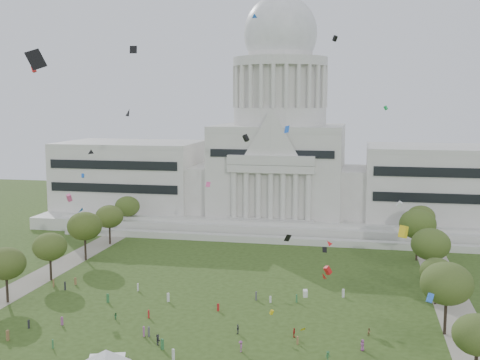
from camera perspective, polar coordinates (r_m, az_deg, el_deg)
name	(u,v)px	position (r m, az deg, el deg)	size (l,w,h in m)	color
ground	(187,353)	(107.18, -5.02, -16.01)	(400.00, 400.00, 0.00)	#304716
capitol	(279,160)	(210.61, 3.74, 1.94)	(160.00, 64.50, 91.30)	beige
path_left	(28,284)	(151.87, -19.50, -9.26)	(8.00, 160.00, 0.04)	gray
path_right	(456,312)	(132.69, 19.81, -11.72)	(8.00, 160.00, 0.04)	gray
row_tree_r_1	(478,335)	(100.37, 21.60, -13.49)	(7.58, 7.58, 10.78)	black
row_tree_l_2	(6,264)	(137.76, -21.32, -7.40)	(8.42, 8.42, 11.97)	black
row_tree_r_2	(447,284)	(117.39, 19.02, -9.27)	(9.55, 9.55, 13.58)	black
row_tree_l_3	(50,247)	(151.11, -17.59, -6.05)	(8.12, 8.12, 11.55)	black
row_tree_r_3	(437,272)	(134.38, 18.14, -8.25)	(7.01, 7.01, 9.98)	black
row_tree_l_4	(85,226)	(166.84, -14.52, -4.25)	(9.29, 9.29, 13.21)	black
row_tree_r_4	(431,244)	(148.86, 17.63, -5.83)	(9.19, 9.19, 13.06)	black
row_tree_l_5	(109,217)	(184.01, -12.29, -3.40)	(8.33, 8.33, 11.85)	black
row_tree_r_5	(418,224)	(168.20, 16.50, -4.04)	(9.82, 9.82, 13.96)	black
row_tree_l_6	(127,206)	(201.07, -10.64, -2.48)	(8.19, 8.19, 11.64)	black
row_tree_r_6	(421,217)	(186.23, 16.78, -3.40)	(8.42, 8.42, 11.97)	black
event_tent	(106,355)	(99.77, -12.58, -15.89)	(9.98, 9.98, 4.40)	#4C4C4C
person_0	(363,345)	(109.37, 11.54, -15.08)	(0.97, 0.63, 1.98)	#994C8C
person_2	(369,332)	(115.81, 12.16, -13.92)	(0.73, 0.45, 1.50)	olive
person_3	(241,346)	(106.81, 0.06, -15.49)	(1.28, 0.66, 1.98)	#994C8C
person_4	(238,329)	(114.23, -0.21, -13.96)	(1.08, 0.59, 1.84)	#4C4C51
person_5	(158,340)	(110.45, -7.80, -14.77)	(1.83, 0.72, 1.97)	#4C4C51
person_8	(116,316)	(123.54, -11.70, -12.53)	(0.70, 0.43, 1.45)	#33723F
person_9	(328,356)	(104.58, 8.33, -16.18)	(1.10, 0.57, 1.70)	#33723F
person_10	(294,333)	(113.21, 5.15, -14.22)	(1.02, 0.56, 1.75)	#B21E1E
distant_crowd	(145,311)	(124.82, -8.96, -12.17)	(66.49, 41.37, 1.94)	olive
kite_swarm	(211,197)	(109.45, -2.75, -1.66)	(80.85, 100.89, 59.31)	green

